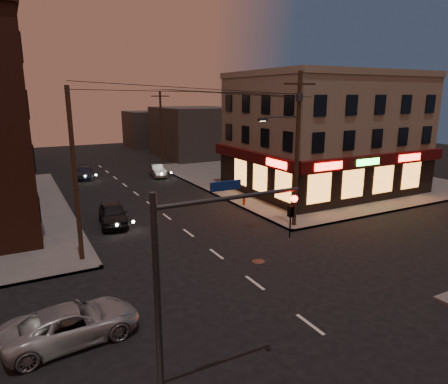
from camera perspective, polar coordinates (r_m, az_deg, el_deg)
ground at (r=19.47m, az=4.42°, el=-12.82°), size 120.00×120.00×0.00m
sidewalk_ne at (r=44.27m, az=10.93°, el=2.23°), size 24.00×28.00×0.15m
pizza_building at (r=38.00m, az=14.14°, el=8.25°), size 15.85×12.85×10.50m
bg_building_ne_a at (r=57.86m, az=-4.10°, el=8.52°), size 10.00×12.00×7.00m
bg_building_ne_b at (r=70.23m, az=-10.34°, el=8.84°), size 8.00×8.00×6.00m
utility_pole_main at (r=26.21m, az=10.25°, el=7.08°), size 4.20×0.44×10.00m
utility_pole_far at (r=49.55m, az=-8.95°, el=8.86°), size 0.26×0.26×9.00m
utility_pole_west at (r=21.68m, az=-20.53°, el=2.10°), size 0.24×0.24×9.00m
traffic_signal at (r=10.83m, az=-4.35°, el=-11.04°), size 4.49×0.32×6.47m
suv_cross at (r=16.11m, az=-20.77°, el=-17.14°), size 4.91×2.60×1.32m
sedan_near at (r=28.42m, az=-15.59°, el=-3.01°), size 2.36×4.64×1.52m
sedan_mid at (r=44.29m, az=-9.44°, el=3.06°), size 1.91×4.11×1.30m
sedan_far at (r=45.13m, az=-19.31°, el=2.62°), size 2.26×4.42×1.23m
fire_hydrant at (r=31.80m, az=2.89°, el=-1.20°), size 0.30×0.30×0.67m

